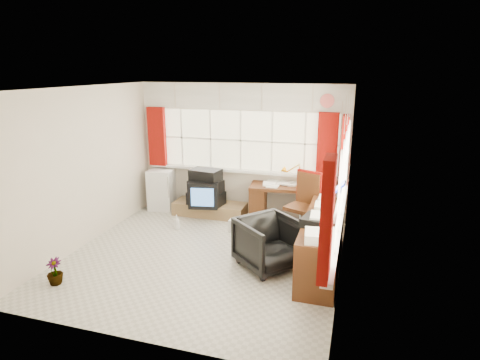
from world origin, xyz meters
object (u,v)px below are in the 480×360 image
object	(u,v)px
crt_tv	(205,193)
mini_fridge	(162,189)
desk	(283,201)
task_chair	(305,203)
tv_bench	(210,209)
desk_lamp	(300,171)
credenza	(322,242)
radiator	(245,243)
office_chair	(269,243)

from	to	relation	value
crt_tv	mini_fridge	world-z (taller)	mini_fridge
desk	mini_fridge	world-z (taller)	mini_fridge
desk	task_chair	world-z (taller)	task_chair
tv_bench	task_chair	bearing A→B (deg)	-14.60
crt_tv	desk_lamp	bearing A→B (deg)	6.71
credenza	crt_tv	distance (m)	2.66
desk	radiator	distance (m)	1.66
desk	crt_tv	world-z (taller)	crt_tv
credenza	tv_bench	world-z (taller)	credenza
mini_fridge	tv_bench	bearing A→B (deg)	-4.34
office_chair	tv_bench	world-z (taller)	office_chair
office_chair	radiator	world-z (taller)	office_chair
task_chair	crt_tv	bearing A→B (deg)	170.85
desk_lamp	mini_fridge	xyz separation A→B (m)	(-2.76, 0.06, -0.59)
desk_lamp	task_chair	world-z (taller)	desk_lamp
credenza	mini_fridge	distance (m)	3.69
task_chair	credenza	distance (m)	1.11
credenza	tv_bench	xyz separation A→B (m)	(-2.28, 1.52, -0.27)
tv_bench	crt_tv	distance (m)	0.42
desk	task_chair	distance (m)	0.77
desk	tv_bench	size ratio (longest dim) A/B	0.91
office_chair	crt_tv	bearing A→B (deg)	86.80
desk	radiator	bearing A→B (deg)	-99.15
desk	crt_tv	size ratio (longest dim) A/B	2.02
crt_tv	tv_bench	bearing A→B (deg)	83.40
crt_tv	mini_fridge	xyz separation A→B (m)	(-1.03, 0.27, -0.09)
crt_tv	mini_fridge	distance (m)	1.07
office_chair	radiator	size ratio (longest dim) A/B	1.36
desk_lamp	crt_tv	distance (m)	1.81
crt_tv	radiator	bearing A→B (deg)	-49.27
credenza	mini_fridge	xyz separation A→B (m)	(-3.33, 1.60, 0.01)
radiator	mini_fridge	distance (m)	2.76
desk	desk_lamp	bearing A→B (deg)	-12.30
tv_bench	mini_fridge	world-z (taller)	mini_fridge
tv_bench	crt_tv	size ratio (longest dim) A/B	2.22
desk	crt_tv	xyz separation A→B (m)	(-1.44, -0.27, 0.11)
desk_lamp	mini_fridge	distance (m)	2.82
crt_tv	desk	bearing A→B (deg)	10.41
desk	desk_lamp	world-z (taller)	desk_lamp
radiator	office_chair	bearing A→B (deg)	-23.02
task_chair	office_chair	distance (m)	1.30
desk	mini_fridge	distance (m)	2.47
tv_bench	mini_fridge	bearing A→B (deg)	175.66
desk_lamp	credenza	xyz separation A→B (m)	(0.57, -1.54, -0.61)
radiator	tv_bench	bearing A→B (deg)	126.67
office_chair	mini_fridge	bearing A→B (deg)	96.41
desk_lamp	credenza	size ratio (longest dim) A/B	0.21
task_chair	radiator	world-z (taller)	task_chair
office_chair	mini_fridge	world-z (taller)	mini_fridge
tv_bench	radiator	bearing A→B (deg)	-53.33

